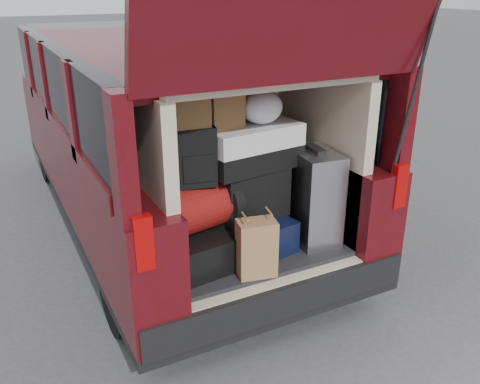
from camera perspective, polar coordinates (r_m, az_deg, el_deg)
The scene contains 14 objects.
ground at distance 3.72m, azimuth 1.91°, elevation -14.62°, with size 80.00×80.00×0.00m, color #3E3E40.
minivan at distance 4.86m, azimuth -8.69°, elevation 6.26°, with size 1.90×5.35×2.77m.
load_floor at distance 3.77m, azimuth -0.09°, elevation -9.05°, with size 1.24×1.05×0.55m, color black.
black_hardshell at distance 3.33m, azimuth -5.27°, elevation -5.99°, with size 0.42×0.57×0.23m, color black.
navy_hardshell at distance 3.49m, azimuth 1.31°, elevation -4.52°, with size 0.42×0.51×0.22m, color black.
silver_roller at distance 3.55m, azimuth 8.16°, elevation -0.47°, with size 0.27×0.43×0.65m, color white.
kraft_bag at distance 3.14m, azimuth 1.87°, elevation -6.32°, with size 0.24×0.15×0.37m, color olive.
red_duffel at distance 3.22m, azimuth -4.69°, elevation -1.65°, with size 0.47×0.31×0.31m, color maroon.
black_soft_case at distance 3.41m, azimuth 1.17°, elevation -0.02°, with size 0.47×0.28×0.34m, color black.
backpack at distance 3.09m, azimuth -5.19°, elevation 4.02°, with size 0.26×0.16×0.37m, color black.
twotone_duffel at distance 3.32m, azimuth 1.28°, elevation 5.11°, with size 0.64×0.33×0.29m, color silver.
grocery_sack_lower at distance 3.03m, azimuth -5.78°, elevation 9.26°, with size 0.22×0.18×0.20m, color brown.
grocery_sack_upper at distance 3.19m, azimuth -2.16°, elevation 9.29°, with size 0.24×0.19×0.24m, color brown.
plastic_bag_center at distance 3.30m, azimuth 2.44°, elevation 9.53°, with size 0.27×0.26×0.22m, color white.
Camera 1 is at (-1.47, -2.59, 2.24)m, focal length 38.00 mm.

